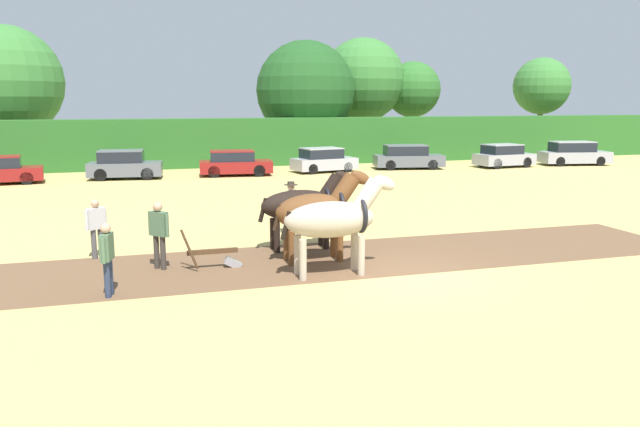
# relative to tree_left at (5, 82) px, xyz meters

# --- Properties ---
(ground_plane) EXTENTS (240.00, 240.00, 0.00)m
(ground_plane) POSITION_rel_tree_left_xyz_m (13.92, -32.82, -5.48)
(ground_plane) COLOR tan
(plowed_furrow_strip) EXTENTS (31.45, 4.36, 0.01)m
(plowed_furrow_strip) POSITION_rel_tree_left_xyz_m (7.45, -30.87, -5.47)
(plowed_furrow_strip) COLOR brown
(plowed_furrow_strip) RESTS_ON ground
(hedgerow) EXTENTS (66.75, 1.84, 3.12)m
(hedgerow) POSITION_rel_tree_left_xyz_m (13.92, -5.60, -3.92)
(hedgerow) COLOR #286023
(hedgerow) RESTS_ON ground
(tree_left) EXTENTS (7.47, 7.47, 9.22)m
(tree_left) POSITION_rel_tree_left_xyz_m (0.00, 0.00, 0.00)
(tree_left) COLOR #423323
(tree_left) RESTS_ON ground
(tree_center_left) EXTENTS (7.20, 7.20, 8.59)m
(tree_center_left) POSITION_rel_tree_left_xyz_m (20.20, -1.95, -0.49)
(tree_center_left) COLOR brown
(tree_center_left) RESTS_ON ground
(tree_center) EXTENTS (6.55, 6.55, 9.16)m
(tree_center) POSITION_rel_tree_left_xyz_m (25.68, 0.63, 0.40)
(tree_center) COLOR #423323
(tree_center) RESTS_ON ground
(tree_center_right) EXTENTS (4.47, 4.47, 7.38)m
(tree_center_right) POSITION_rel_tree_left_xyz_m (29.81, 0.18, -0.36)
(tree_center_right) COLOR #423323
(tree_center_right) RESTS_ON ground
(tree_right) EXTENTS (4.70, 4.70, 7.81)m
(tree_right) POSITION_rel_tree_left_xyz_m (40.99, -1.22, -0.04)
(tree_right) COLOR brown
(tree_right) RESTS_ON ground
(draft_horse_lead_left) EXTENTS (3.01, 0.96, 2.52)m
(draft_horse_lead_left) POSITION_rel_tree_left_xyz_m (12.28, -32.36, -4.07)
(draft_horse_lead_left) COLOR #B2A38E
(draft_horse_lead_left) RESTS_ON ground
(draft_horse_lead_right) EXTENTS (2.79, 1.05, 2.49)m
(draft_horse_lead_right) POSITION_rel_tree_left_xyz_m (12.28, -30.91, -4.11)
(draft_horse_lead_right) COLOR brown
(draft_horse_lead_right) RESTS_ON ground
(draft_horse_trail_left) EXTENTS (2.91, 0.95, 2.32)m
(draft_horse_trail_left) POSITION_rel_tree_left_xyz_m (12.29, -29.47, -4.18)
(draft_horse_trail_left) COLOR black
(draft_horse_trail_left) RESTS_ON ground
(plow) EXTENTS (1.54, 0.46, 1.13)m
(plow) POSITION_rel_tree_left_xyz_m (9.59, -30.89, -5.16)
(plow) COLOR #4C331E
(plow) RESTS_ON ground
(farmer_at_plow) EXTENTS (0.49, 0.54, 1.74)m
(farmer_at_plow) POSITION_rel_tree_left_xyz_m (8.17, -30.55, -4.45)
(farmer_at_plow) COLOR #38332D
(farmer_at_plow) RESTS_ON ground
(farmer_beside_team) EXTENTS (0.44, 0.59, 1.74)m
(farmer_beside_team) POSITION_rel_tree_left_xyz_m (12.41, -27.61, -4.45)
(farmer_beside_team) COLOR #38332D
(farmer_beside_team) RESTS_ON ground
(farmer_onlooker_left) EXTENTS (0.31, 0.65, 1.65)m
(farmer_onlooker_left) POSITION_rel_tree_left_xyz_m (6.97, -32.54, -4.52)
(farmer_onlooker_left) COLOR #28334C
(farmer_onlooker_left) RESTS_ON ground
(farmer_onlooker_right) EXTENTS (0.55, 0.44, 1.63)m
(farmer_onlooker_right) POSITION_rel_tree_left_xyz_m (6.60, -28.88, -4.53)
(farmer_onlooker_right) COLOR #4C4C4C
(farmer_onlooker_right) RESTS_ON ground
(parked_car_center_left) EXTENTS (4.08, 2.15, 1.59)m
(parked_car_center_left) POSITION_rel_tree_left_xyz_m (7.30, -10.73, -4.71)
(parked_car_center_left) COLOR #565B66
(parked_car_center_left) RESTS_ON ground
(parked_car_center) EXTENTS (4.27, 2.25, 1.45)m
(parked_car_center) POSITION_rel_tree_left_xyz_m (13.38, -10.95, -4.77)
(parked_car_center) COLOR maroon
(parked_car_center) RESTS_ON ground
(parked_car_center_right) EXTENTS (4.07, 2.41, 1.47)m
(parked_car_center_right) POSITION_rel_tree_left_xyz_m (18.81, -10.73, -4.77)
(parked_car_center_right) COLOR #A8A8B2
(parked_car_center_right) RESTS_ON ground
(parked_car_right) EXTENTS (4.56, 2.51, 1.52)m
(parked_car_right) POSITION_rel_tree_left_xyz_m (24.43, -10.63, -4.75)
(parked_car_right) COLOR #565B66
(parked_car_right) RESTS_ON ground
(parked_car_far_right) EXTENTS (3.97, 2.11, 1.49)m
(parked_car_far_right) POSITION_rel_tree_left_xyz_m (30.79, -11.55, -4.76)
(parked_car_far_right) COLOR #9E9EA8
(parked_car_far_right) RESTS_ON ground
(parked_car_end_right) EXTENTS (4.73, 2.55, 1.58)m
(parked_car_end_right) POSITION_rel_tree_left_xyz_m (36.07, -11.76, -4.72)
(parked_car_end_right) COLOR #9E9EA8
(parked_car_end_right) RESTS_ON ground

